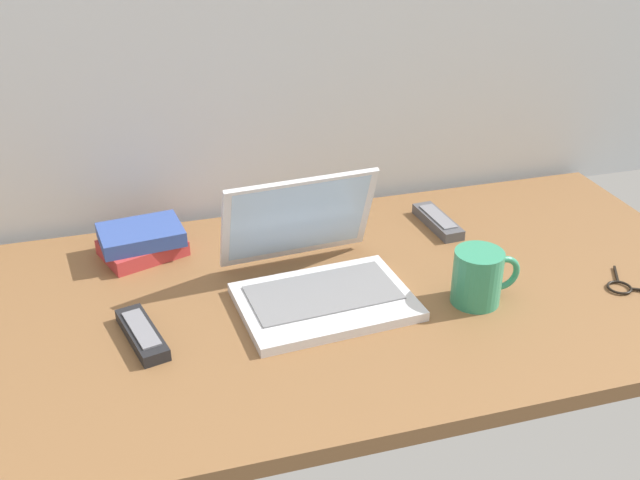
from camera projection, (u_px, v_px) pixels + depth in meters
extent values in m
cube|color=brown|center=(320.00, 303.00, 1.40)|extent=(1.60, 0.76, 0.03)
cube|color=silver|center=(325.00, 302.00, 1.36)|extent=(0.33, 0.24, 0.02)
cube|color=slate|center=(322.00, 293.00, 1.36)|extent=(0.28, 0.16, 0.00)
cube|color=silver|center=(298.00, 218.00, 1.43)|extent=(0.31, 0.10, 0.19)
cube|color=#A5C6EA|center=(299.00, 218.00, 1.42)|extent=(0.27, 0.08, 0.17)
cylinder|color=#338C66|center=(477.00, 277.00, 1.35)|extent=(0.09, 0.09, 0.10)
torus|color=#338C66|center=(502.00, 273.00, 1.36)|extent=(0.07, 0.01, 0.07)
cylinder|color=brown|center=(480.00, 255.00, 1.33)|extent=(0.08, 0.08, 0.00)
cube|color=black|center=(142.00, 334.00, 1.26)|extent=(0.08, 0.17, 0.02)
cube|color=slate|center=(141.00, 328.00, 1.26)|extent=(0.06, 0.12, 0.00)
cube|color=#4C4C51|center=(438.00, 222.00, 1.64)|extent=(0.06, 0.16, 0.02)
cube|color=slate|center=(438.00, 216.00, 1.63)|extent=(0.04, 0.12, 0.00)
torus|color=black|center=(619.00, 287.00, 1.41)|extent=(0.06, 0.06, 0.01)
cube|color=black|center=(637.00, 289.00, 1.40)|extent=(0.02, 0.01, 0.00)
cube|color=black|center=(616.00, 274.00, 1.45)|extent=(0.03, 0.05, 0.00)
cube|color=#B23333|center=(143.00, 248.00, 1.52)|extent=(0.19, 0.16, 0.03)
cube|color=#334C99|center=(141.00, 235.00, 1.51)|extent=(0.18, 0.14, 0.03)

